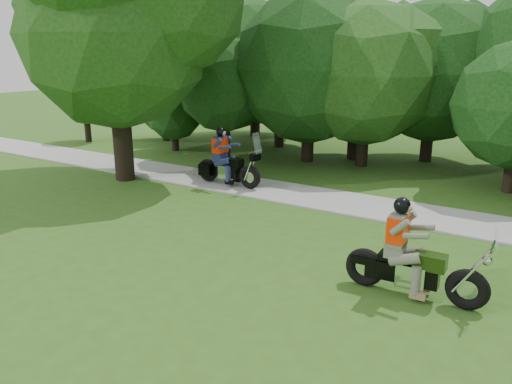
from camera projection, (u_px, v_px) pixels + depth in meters
The scene contains 5 objects.
ground at pixel (299, 367), 7.38m from camera, with size 100.00×100.00×0.00m, color #335819.
walkway at pixel (433, 217), 13.86m from camera, with size 60.00×2.20×0.06m, color gray.
big_tree_west at pixel (120, 12), 16.78m from camera, with size 8.64×6.56×9.96m.
chopper_motorcycle at pixel (408, 261), 9.36m from camera, with size 2.69×0.72×1.92m.
touring_motorcycle at pixel (224, 164), 16.98m from camera, with size 2.57×0.73×1.96m.
Camera 1 is at (2.88, -5.73, 4.53)m, focal length 35.00 mm.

